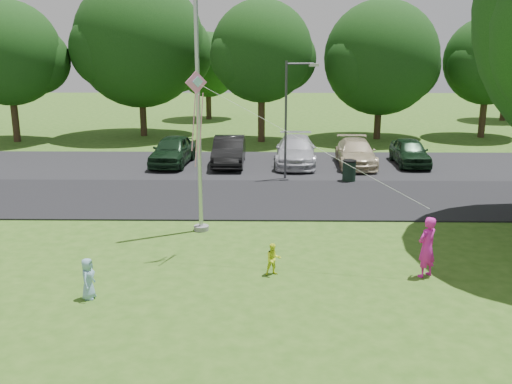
{
  "coord_description": "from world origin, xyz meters",
  "views": [
    {
      "loc": [
        -1.39,
        -13.2,
        6.1
      ],
      "look_at": [
        -1.64,
        4.0,
        1.6
      ],
      "focal_mm": 40.0,
      "sensor_mm": 36.0,
      "label": 1
    }
  ],
  "objects_px": {
    "child_blue": "(88,279)",
    "kite": "(202,100)",
    "trash_can": "(349,171)",
    "child_yellow": "(273,259)",
    "street_lamp": "(290,109)",
    "woman": "(427,247)",
    "flagpole": "(198,106)"
  },
  "relations": [
    {
      "from": "street_lamp",
      "to": "trash_can",
      "type": "distance_m",
      "value": 3.84
    },
    {
      "from": "street_lamp",
      "to": "woman",
      "type": "distance_m",
      "value": 11.98
    },
    {
      "from": "kite",
      "to": "flagpole",
      "type": "bearing_deg",
      "value": 71.62
    },
    {
      "from": "child_yellow",
      "to": "child_blue",
      "type": "height_order",
      "value": "child_blue"
    },
    {
      "from": "trash_can",
      "to": "kite",
      "type": "relative_size",
      "value": 0.15
    },
    {
      "from": "child_yellow",
      "to": "child_blue",
      "type": "bearing_deg",
      "value": -176.81
    },
    {
      "from": "street_lamp",
      "to": "child_blue",
      "type": "relative_size",
      "value": 5.13
    },
    {
      "from": "trash_can",
      "to": "flagpole",
      "type": "bearing_deg",
      "value": -130.39
    },
    {
      "from": "street_lamp",
      "to": "woman",
      "type": "height_order",
      "value": "street_lamp"
    },
    {
      "from": "trash_can",
      "to": "woman",
      "type": "xyz_separation_m",
      "value": [
        0.51,
        -10.8,
        0.33
      ]
    },
    {
      "from": "child_blue",
      "to": "kite",
      "type": "distance_m",
      "value": 5.68
    },
    {
      "from": "trash_can",
      "to": "kite",
      "type": "xyz_separation_m",
      "value": [
        -5.59,
        -9.24,
        4.06
      ]
    },
    {
      "from": "kite",
      "to": "street_lamp",
      "type": "bearing_deg",
      "value": 45.86
    },
    {
      "from": "flagpole",
      "to": "kite",
      "type": "height_order",
      "value": "flagpole"
    },
    {
      "from": "street_lamp",
      "to": "child_blue",
      "type": "xyz_separation_m",
      "value": [
        -5.47,
        -12.81,
        -2.7
      ]
    },
    {
      "from": "child_blue",
      "to": "kite",
      "type": "bearing_deg",
      "value": -36.17
    },
    {
      "from": "flagpole",
      "to": "kite",
      "type": "distance_m",
      "value": 2.32
    },
    {
      "from": "flagpole",
      "to": "child_yellow",
      "type": "height_order",
      "value": "flagpole"
    },
    {
      "from": "child_yellow",
      "to": "kite",
      "type": "distance_m",
      "value": 4.82
    },
    {
      "from": "flagpole",
      "to": "child_blue",
      "type": "distance_m",
      "value": 6.81
    },
    {
      "from": "street_lamp",
      "to": "kite",
      "type": "distance_m",
      "value": 10.26
    },
    {
      "from": "street_lamp",
      "to": "woman",
      "type": "bearing_deg",
      "value": -86.54
    },
    {
      "from": "street_lamp",
      "to": "child_yellow",
      "type": "xyz_separation_m",
      "value": [
        -0.91,
        -11.25,
        -2.78
      ]
    },
    {
      "from": "street_lamp",
      "to": "trash_can",
      "type": "relative_size",
      "value": 5.33
    },
    {
      "from": "child_blue",
      "to": "flagpole",
      "type": "bearing_deg",
      "value": -18.8
    },
    {
      "from": "child_blue",
      "to": "street_lamp",
      "type": "bearing_deg",
      "value": -19.54
    },
    {
      "from": "kite",
      "to": "trash_can",
      "type": "bearing_deg",
      "value": 31.38
    },
    {
      "from": "kite",
      "to": "child_yellow",
      "type": "bearing_deg",
      "value": -64.41
    },
    {
      "from": "child_yellow",
      "to": "flagpole",
      "type": "bearing_deg",
      "value": 106.46
    },
    {
      "from": "kite",
      "to": "child_blue",
      "type": "bearing_deg",
      "value": -157.23
    },
    {
      "from": "trash_can",
      "to": "child_blue",
      "type": "xyz_separation_m",
      "value": [
        -8.14,
        -12.31,
        0.02
      ]
    },
    {
      "from": "street_lamp",
      "to": "flagpole",
      "type": "bearing_deg",
      "value": -125.9
    }
  ]
}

